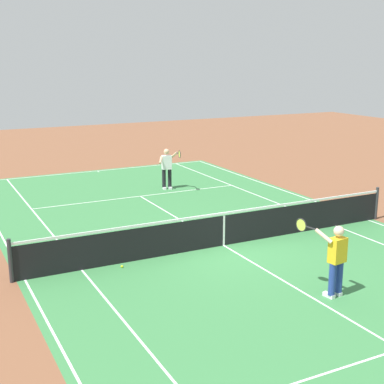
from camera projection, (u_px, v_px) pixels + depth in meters
The scene contains 7 objects.
ground_plane at pixel (223, 245), 15.47m from camera, with size 60.00×60.00×0.00m, color brown.
court_slab at pixel (223, 245), 15.47m from camera, with size 24.20×11.40×0.00m, color #387A42.
court_line_markings at pixel (223, 245), 15.47m from camera, with size 23.85×11.05×0.01m.
tennis_net at pixel (224, 229), 15.36m from camera, with size 0.10×11.70×1.08m.
tennis_player_near at pixel (167, 167), 21.98m from camera, with size 1.14×0.76×1.70m.
tennis_player_far at pixel (336, 257), 11.93m from camera, with size 1.02×0.82×1.70m.
tennis_ball at pixel (122, 266), 13.81m from camera, with size 0.07×0.07×0.07m, color #CCE01E.
Camera 1 is at (-12.67, 7.44, 5.15)m, focal length 50.99 mm.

